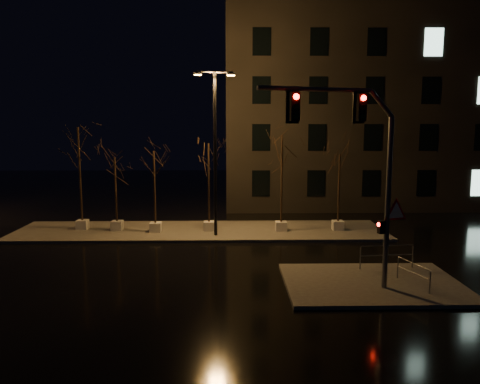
{
  "coord_description": "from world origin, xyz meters",
  "views": [
    {
      "loc": [
        1.84,
        -21.44,
        6.38
      ],
      "look_at": [
        2.32,
        3.49,
        2.8
      ],
      "focal_mm": 35.0,
      "sensor_mm": 36.0,
      "label": 1
    }
  ],
  "objects": [
    {
      "name": "building",
      "position": [
        14.0,
        18.0,
        7.5
      ],
      "size": [
        25.0,
        12.0,
        15.0
      ],
      "primitive_type": "cube",
      "color": "black",
      "rests_on": "ground"
    },
    {
      "name": "median",
      "position": [
        0.0,
        6.0,
        0.07
      ],
      "size": [
        22.0,
        5.0,
        0.15
      ],
      "primitive_type": "cube",
      "color": "#47443F",
      "rests_on": "ground"
    },
    {
      "name": "tree_2",
      "position": [
        -2.61,
        5.56,
        3.85
      ],
      "size": [
        1.8,
        1.8,
        4.87
      ],
      "color": "silver",
      "rests_on": "median"
    },
    {
      "name": "traffic_signal_mast",
      "position": [
        6.59,
        -4.52,
        5.09
      ],
      "size": [
        5.94,
        1.84,
        7.53
      ],
      "rotation": [
        0.0,
        0.0,
        0.3
      ],
      "color": "#57585E",
      "rests_on": "sidewalk_corner"
    },
    {
      "name": "guard_rail_a",
      "position": [
        8.64,
        -1.75,
        0.84
      ],
      "size": [
        2.43,
        0.26,
        1.05
      ],
      "rotation": [
        0.0,
        0.0,
        0.09
      ],
      "color": "#57585E",
      "rests_on": "sidewalk_corner"
    },
    {
      "name": "ground",
      "position": [
        0.0,
        0.0,
        0.0
      ],
      "size": [
        90.0,
        90.0,
        0.0
      ],
      "primitive_type": "plane",
      "color": "black",
      "rests_on": "ground"
    },
    {
      "name": "sidewalk_corner",
      "position": [
        7.5,
        -3.5,
        0.07
      ],
      "size": [
        7.0,
        5.0,
        0.15
      ],
      "primitive_type": "cube",
      "color": "#47443F",
      "rests_on": "ground"
    },
    {
      "name": "guard_rail_b",
      "position": [
        8.95,
        -3.97,
        0.74
      ],
      "size": [
        0.61,
        1.84,
        0.91
      ],
      "rotation": [
        0.0,
        0.0,
        1.88
      ],
      "color": "#57585E",
      "rests_on": "sidewalk_corner"
    },
    {
      "name": "tree_3",
      "position": [
        0.53,
        5.83,
        4.18
      ],
      "size": [
        1.8,
        1.8,
        5.32
      ],
      "color": "silver",
      "rests_on": "median"
    },
    {
      "name": "tree_4",
      "position": [
        4.81,
        5.7,
        4.54
      ],
      "size": [
        1.8,
        1.8,
        5.79
      ],
      "color": "silver",
      "rests_on": "median"
    },
    {
      "name": "tree_0",
      "position": [
        -7.15,
        6.38,
        4.92
      ],
      "size": [
        1.8,
        1.8,
        6.29
      ],
      "color": "silver",
      "rests_on": "median"
    },
    {
      "name": "tree_1",
      "position": [
        -4.99,
        6.09,
        3.53
      ],
      "size": [
        1.8,
        1.8,
        4.46
      ],
      "color": "silver",
      "rests_on": "median"
    },
    {
      "name": "tree_5",
      "position": [
        8.23,
        5.87,
        3.68
      ],
      "size": [
        1.8,
        1.8,
        4.65
      ],
      "color": "silver",
      "rests_on": "median"
    },
    {
      "name": "streetlight_main",
      "position": [
        0.96,
        4.66,
        5.42
      ],
      "size": [
        2.29,
        0.58,
        9.14
      ],
      "rotation": [
        0.0,
        0.0,
        0.15
      ],
      "color": "black",
      "rests_on": "median"
    }
  ]
}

